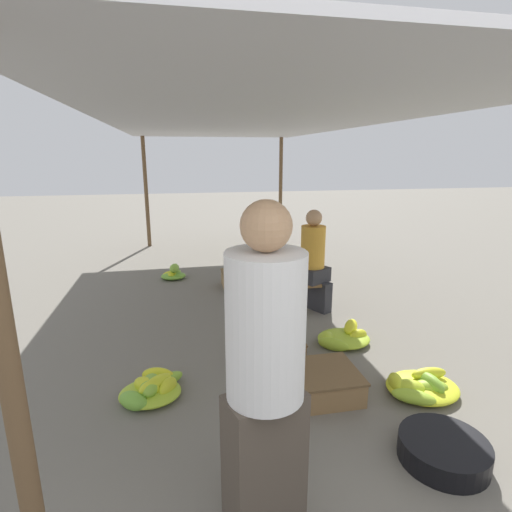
{
  "coord_description": "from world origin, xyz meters",
  "views": [
    {
      "loc": [
        -0.88,
        -1.06,
        1.93
      ],
      "look_at": [
        0.0,
        3.26,
        0.8
      ],
      "focal_mm": 28.0,
      "sensor_mm": 36.0,
      "label": 1
    }
  ],
  "objects_px": {
    "crate_far": "(281,346)",
    "banana_pile_right_0": "(280,249)",
    "basin_black": "(443,450)",
    "vendor_seated": "(314,259)",
    "stool": "(312,286)",
    "banana_pile_right_1": "(288,270)",
    "banana_pile_left_1": "(173,273)",
    "crate_mid": "(325,382)",
    "crate_near": "(237,279)",
    "banana_pile_left_0": "(152,389)",
    "vendor_foreground": "(265,377)",
    "banana_pile_right_3": "(420,387)",
    "banana_pile_right_2": "(343,337)"
  },
  "relations": [
    {
      "from": "vendor_foreground",
      "to": "basin_black",
      "type": "height_order",
      "value": "vendor_foreground"
    },
    {
      "from": "basin_black",
      "to": "crate_near",
      "type": "relative_size",
      "value": 1.29
    },
    {
      "from": "stool",
      "to": "banana_pile_left_1",
      "type": "distance_m",
      "value": 2.42
    },
    {
      "from": "vendor_foreground",
      "to": "crate_near",
      "type": "relative_size",
      "value": 3.99
    },
    {
      "from": "banana_pile_left_1",
      "to": "banana_pile_right_1",
      "type": "height_order",
      "value": "banana_pile_right_1"
    },
    {
      "from": "vendor_foreground",
      "to": "banana_pile_right_2",
      "type": "xyz_separation_m",
      "value": [
        1.28,
        1.95,
        -0.84
      ]
    },
    {
      "from": "banana_pile_right_0",
      "to": "banana_pile_left_1",
      "type": "bearing_deg",
      "value": -145.98
    },
    {
      "from": "crate_far",
      "to": "banana_pile_right_0",
      "type": "bearing_deg",
      "value": 75.25
    },
    {
      "from": "banana_pile_right_0",
      "to": "banana_pile_right_1",
      "type": "distance_m",
      "value": 1.78
    },
    {
      "from": "banana_pile_left_0",
      "to": "crate_mid",
      "type": "xyz_separation_m",
      "value": [
        1.4,
        -0.24,
        0.04
      ]
    },
    {
      "from": "stool",
      "to": "vendor_foreground",
      "type": "bearing_deg",
      "value": -113.45
    },
    {
      "from": "banana_pile_left_0",
      "to": "crate_far",
      "type": "xyz_separation_m",
      "value": [
        1.22,
        0.48,
        0.01
      ]
    },
    {
      "from": "banana_pile_right_3",
      "to": "crate_far",
      "type": "bearing_deg",
      "value": 137.11
    },
    {
      "from": "banana_pile_right_2",
      "to": "crate_mid",
      "type": "xyz_separation_m",
      "value": [
        -0.52,
        -0.83,
        0.05
      ]
    },
    {
      "from": "banana_pile_left_1",
      "to": "crate_mid",
      "type": "bearing_deg",
      "value": -70.82
    },
    {
      "from": "vendor_seated",
      "to": "crate_far",
      "type": "bearing_deg",
      "value": -123.13
    },
    {
      "from": "vendor_foreground",
      "to": "banana_pile_right_1",
      "type": "height_order",
      "value": "vendor_foreground"
    },
    {
      "from": "banana_pile_left_0",
      "to": "crate_far",
      "type": "relative_size",
      "value": 1.35
    },
    {
      "from": "crate_far",
      "to": "basin_black",
      "type": "bearing_deg",
      "value": -67.16
    },
    {
      "from": "stool",
      "to": "crate_far",
      "type": "distance_m",
      "value": 1.31
    },
    {
      "from": "basin_black",
      "to": "banana_pile_left_0",
      "type": "height_order",
      "value": "banana_pile_left_0"
    },
    {
      "from": "vendor_foreground",
      "to": "banana_pile_right_2",
      "type": "height_order",
      "value": "vendor_foreground"
    },
    {
      "from": "stool",
      "to": "banana_pile_right_2",
      "type": "bearing_deg",
      "value": -89.04
    },
    {
      "from": "banana_pile_right_0",
      "to": "crate_far",
      "type": "bearing_deg",
      "value": -104.75
    },
    {
      "from": "vendor_foreground",
      "to": "crate_far",
      "type": "distance_m",
      "value": 2.09
    },
    {
      "from": "banana_pile_left_0",
      "to": "banana_pile_left_1",
      "type": "height_order",
      "value": "banana_pile_left_1"
    },
    {
      "from": "vendor_seated",
      "to": "crate_mid",
      "type": "distance_m",
      "value": 1.96
    },
    {
      "from": "stool",
      "to": "banana_pile_right_1",
      "type": "relative_size",
      "value": 0.78
    },
    {
      "from": "vendor_foreground",
      "to": "crate_mid",
      "type": "distance_m",
      "value": 1.57
    },
    {
      "from": "banana_pile_left_0",
      "to": "banana_pile_left_1",
      "type": "relative_size",
      "value": 1.44
    },
    {
      "from": "banana_pile_left_1",
      "to": "banana_pile_right_0",
      "type": "xyz_separation_m",
      "value": [
        2.15,
        1.45,
        -0.02
      ]
    },
    {
      "from": "banana_pile_left_0",
      "to": "banana_pile_right_3",
      "type": "distance_m",
      "value": 2.2
    },
    {
      "from": "banana_pile_right_2",
      "to": "banana_pile_right_0",
      "type": "bearing_deg",
      "value": 84.34
    },
    {
      "from": "banana_pile_left_1",
      "to": "crate_mid",
      "type": "xyz_separation_m",
      "value": [
        1.22,
        -3.5,
        0.03
      ]
    },
    {
      "from": "vendor_foreground",
      "to": "banana_pile_left_0",
      "type": "height_order",
      "value": "vendor_foreground"
    },
    {
      "from": "banana_pile_right_0",
      "to": "crate_far",
      "type": "relative_size",
      "value": 1.51
    },
    {
      "from": "vendor_foreground",
      "to": "basin_black",
      "type": "xyz_separation_m",
      "value": [
        1.24,
        0.26,
        -0.83
      ]
    },
    {
      "from": "crate_near",
      "to": "crate_mid",
      "type": "xyz_separation_m",
      "value": [
        0.28,
        -2.91,
        -0.01
      ]
    },
    {
      "from": "crate_far",
      "to": "banana_pile_left_0",
      "type": "bearing_deg",
      "value": -158.55
    },
    {
      "from": "vendor_foreground",
      "to": "vendor_seated",
      "type": "height_order",
      "value": "vendor_foreground"
    },
    {
      "from": "banana_pile_left_1",
      "to": "crate_near",
      "type": "relative_size",
      "value": 0.9
    },
    {
      "from": "banana_pile_left_1",
      "to": "crate_far",
      "type": "bearing_deg",
      "value": -69.52
    },
    {
      "from": "basin_black",
      "to": "vendor_seated",
      "type": "bearing_deg",
      "value": 89.14
    },
    {
      "from": "banana_pile_right_2",
      "to": "crate_near",
      "type": "relative_size",
      "value": 1.39
    },
    {
      "from": "vendor_seated",
      "to": "banana_pile_right_3",
      "type": "distance_m",
      "value": 2.06
    },
    {
      "from": "crate_mid",
      "to": "crate_far",
      "type": "height_order",
      "value": "crate_mid"
    },
    {
      "from": "vendor_foreground",
      "to": "crate_far",
      "type": "height_order",
      "value": "vendor_foreground"
    },
    {
      "from": "banana_pile_right_0",
      "to": "banana_pile_right_3",
      "type": "relative_size",
      "value": 0.96
    },
    {
      "from": "banana_pile_left_1",
      "to": "vendor_seated",
      "type": "bearing_deg",
      "value": -44.26
    },
    {
      "from": "stool",
      "to": "banana_pile_right_3",
      "type": "height_order",
      "value": "stool"
    }
  ]
}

